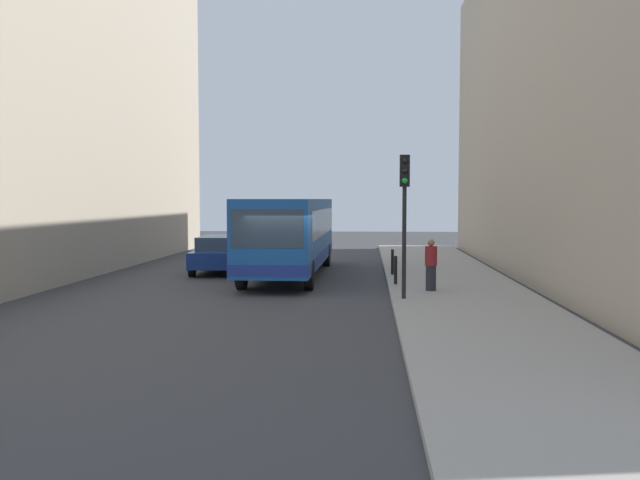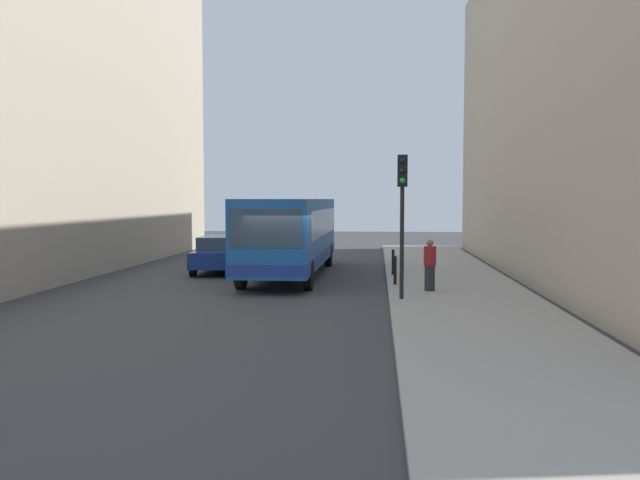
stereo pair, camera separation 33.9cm
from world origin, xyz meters
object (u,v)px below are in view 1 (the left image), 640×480
object	(u,v)px
car_beside_bus	(220,253)
traffic_light	(405,199)
bollard_near	(396,270)
bus	(291,232)
pedestrian_near_signal	(431,265)
bollard_mid	(392,262)

from	to	relation	value
car_beside_bus	traffic_light	size ratio (longest dim) A/B	1.10
bollard_near	bus	bearing A→B (deg)	138.87
traffic_light	bus	bearing A→B (deg)	121.38
bollard_near	traffic_light	bearing A→B (deg)	-88.20
car_beside_bus	traffic_light	world-z (taller)	traffic_light
bus	pedestrian_near_signal	distance (m)	7.02
bollard_near	bollard_mid	xyz separation A→B (m)	(0.00, 2.88, 0.00)
bus	pedestrian_near_signal	world-z (taller)	bus
bus	car_beside_bus	bearing A→B (deg)	-17.54
car_beside_bus	pedestrian_near_signal	world-z (taller)	pedestrian_near_signal
bollard_mid	bus	bearing A→B (deg)	171.94
traffic_light	bollard_near	distance (m)	3.97
bus	bollard_mid	size ratio (longest dim) A/B	11.63
car_beside_bus	bollard_mid	bearing A→B (deg)	163.89
bollard_near	bollard_mid	distance (m)	2.88
bus	traffic_light	xyz separation A→B (m)	(4.04, -6.62, 1.28)
car_beside_bus	pedestrian_near_signal	distance (m)	9.95
traffic_light	car_beside_bus	bearing A→B (deg)	132.93
bollard_near	pedestrian_near_signal	world-z (taller)	pedestrian_near_signal
bus	car_beside_bus	xyz separation A→B (m)	(-3.05, 1.00, -0.94)
car_beside_bus	bollard_mid	xyz separation A→B (m)	(6.99, -1.56, -0.16)
bollard_mid	car_beside_bus	bearing A→B (deg)	167.42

